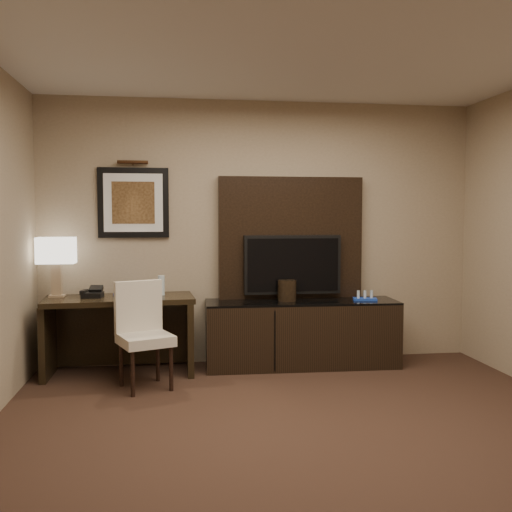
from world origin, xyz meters
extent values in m
cube|color=#311E16|center=(0.00, 0.00, -0.01)|extent=(4.50, 5.00, 0.01)
cube|color=silver|center=(0.00, 0.00, 2.70)|extent=(4.50, 5.00, 0.01)
cube|color=gray|center=(0.00, 2.50, 1.35)|extent=(4.50, 0.01, 2.70)
cube|color=black|center=(-1.42, 2.15, 0.37)|extent=(1.43, 0.70, 0.75)
cube|color=black|center=(0.37, 2.20, 0.33)|extent=(1.94, 0.60, 0.66)
cube|color=black|center=(0.30, 2.44, 1.27)|extent=(1.50, 0.12, 1.30)
cube|color=black|center=(0.30, 2.34, 1.02)|extent=(1.00, 0.08, 0.60)
cube|color=black|center=(-1.30, 2.48, 1.65)|extent=(0.70, 0.04, 0.70)
cylinder|color=#3C2313|center=(-1.30, 2.44, 2.05)|extent=(0.04, 0.04, 0.30)
cube|color=#172E9A|center=(-1.33, 2.12, 0.76)|extent=(0.33, 0.39, 0.02)
imported|color=tan|center=(-1.28, 2.14, 0.86)|extent=(0.17, 0.03, 0.22)
cylinder|color=silver|center=(-1.03, 2.23, 0.84)|extent=(0.07, 0.07, 0.19)
cylinder|color=black|center=(0.22, 2.23, 0.77)|extent=(0.23, 0.23, 0.21)
camera|label=1|loc=(-0.89, -3.37, 1.52)|focal=40.00mm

